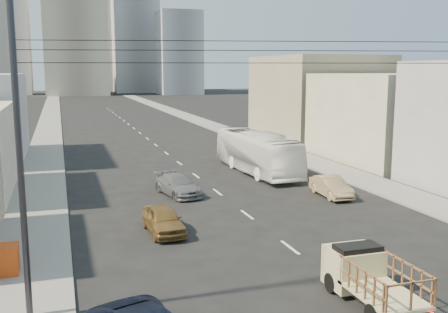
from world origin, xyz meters
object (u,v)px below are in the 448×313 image
sedan_grey (178,185)px  flatbed_pickup (370,274)px  city_bus (257,152)px  streetlamp_left (22,131)px  sedan_tan (331,187)px  sedan_brown (163,220)px

sedan_grey → flatbed_pickup: bearing=-92.7°
city_bus → sedan_grey: 9.87m
city_bus → streetlamp_left: size_ratio=1.00×
flatbed_pickup → sedan_tan: flatbed_pickup is taller
sedan_brown → city_bus: bearing=49.9°
flatbed_pickup → streetlamp_left: bearing=168.6°
streetlamp_left → sedan_tan: bearing=34.4°
sedan_grey → streetlamp_left: bearing=-130.2°
sedan_brown → sedan_tan: size_ratio=1.00×
sedan_brown → sedan_tan: (12.20, 4.42, -0.03)m
sedan_grey → streetlamp_left: 19.08m
flatbed_pickup → city_bus: city_bus is taller
sedan_grey → city_bus: bearing=23.9°
sedan_brown → streetlamp_left: 11.61m
sedan_brown → sedan_grey: sedan_brown is taller
flatbed_pickup → sedan_brown: bearing=118.1°
flatbed_pickup → sedan_grey: bearing=99.3°
flatbed_pickup → sedan_brown: size_ratio=1.07×
sedan_brown → streetlamp_left: (-6.06, -8.08, 5.73)m
city_bus → flatbed_pickup: bearing=-104.0°
flatbed_pickup → streetlamp_left: (-11.61, 2.33, 5.34)m
city_bus → sedan_brown: 17.29m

